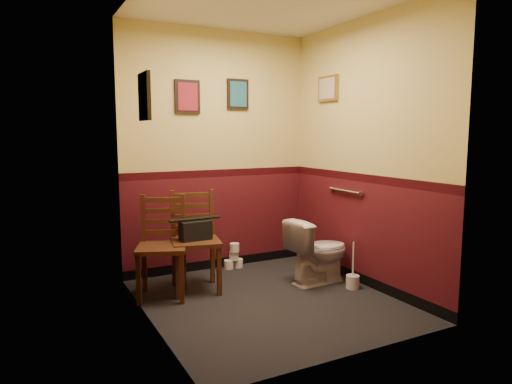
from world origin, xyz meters
TOP-DOWN VIEW (x-y plane):
  - floor at (0.00, 0.00)m, footprint 2.20×2.40m
  - ceiling at (0.00, 0.00)m, footprint 2.20×2.40m
  - wall_back at (0.00, 1.20)m, footprint 2.20×0.00m
  - wall_front at (0.00, -1.20)m, footprint 2.20×0.00m
  - wall_left at (-1.10, 0.00)m, footprint 0.00×2.40m
  - wall_right at (1.10, 0.00)m, footprint 0.00×2.40m
  - grab_bar at (1.07, 0.25)m, footprint 0.05×0.56m
  - framed_print_back_a at (-0.35, 1.18)m, footprint 0.28×0.04m
  - framed_print_back_b at (0.25, 1.18)m, footprint 0.26×0.04m
  - framed_print_left at (-1.08, 0.10)m, footprint 0.04×0.30m
  - framed_print_right at (1.08, 0.60)m, footprint 0.04×0.34m
  - toilet at (0.72, 0.22)m, footprint 0.71×0.43m
  - toilet_brush at (0.93, -0.09)m, footprint 0.13×0.13m
  - chair_left at (-0.83, 0.59)m, footprint 0.59×0.59m
  - chair_right at (-0.49, 0.63)m, footprint 0.55×0.55m
  - handbag at (-0.50, 0.58)m, footprint 0.31×0.16m
  - tp_stack at (0.15, 1.09)m, footprint 0.23×0.14m

SIDE VIEW (x-z plane):
  - floor at x=0.00m, z-range 0.00..0.00m
  - toilet_brush at x=0.93m, z-range -0.16..0.32m
  - tp_stack at x=0.15m, z-range -0.03..0.28m
  - toilet at x=0.72m, z-range 0.00..0.67m
  - chair_left at x=-0.83m, z-range 0.00..0.97m
  - chair_right at x=-0.49m, z-range 0.00..0.99m
  - handbag at x=-0.50m, z-range 0.50..0.72m
  - grab_bar at x=1.07m, z-range 0.92..0.98m
  - wall_back at x=0.00m, z-range 0.00..2.70m
  - wall_front at x=0.00m, z-range 0.00..2.70m
  - wall_left at x=-1.10m, z-range 0.00..2.70m
  - wall_right at x=1.10m, z-range 0.00..2.70m
  - framed_print_left at x=-1.08m, z-range 1.66..2.04m
  - framed_print_back_a at x=-0.35m, z-range 1.77..2.13m
  - framed_print_back_b at x=0.25m, z-range 1.83..2.17m
  - framed_print_right at x=1.08m, z-range 1.91..2.19m
  - ceiling at x=0.00m, z-range 2.70..2.70m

